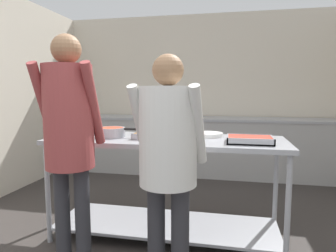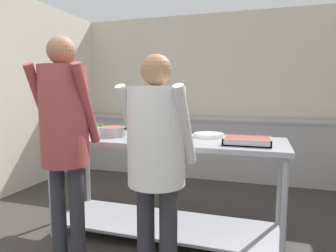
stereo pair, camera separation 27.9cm
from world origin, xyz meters
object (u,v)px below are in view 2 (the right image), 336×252
(plate_stack, at_px, (209,135))
(guest_serving_left, at_px, (64,127))
(sauce_pan, at_px, (113,131))
(water_bottle, at_px, (170,110))
(broccoli_bowl, at_px, (97,128))
(serving_tray_vegetables, at_px, (160,135))
(serving_tray_roast, at_px, (247,141))
(guest_serving_right, at_px, (156,148))

(plate_stack, distance_m, guest_serving_left, 1.28)
(sauce_pan, relative_size, water_bottle, 1.50)
(broccoli_bowl, xyz_separation_m, guest_serving_left, (0.25, -0.89, 0.12))
(serving_tray_vegetables, distance_m, water_bottle, 2.33)
(serving_tray_vegetables, height_order, water_bottle, water_bottle)
(broccoli_bowl, relative_size, guest_serving_left, 0.10)
(sauce_pan, xyz_separation_m, serving_tray_roast, (1.23, -0.06, -0.02))
(broccoli_bowl, distance_m, water_bottle, 2.03)
(plate_stack, distance_m, guest_serving_right, 0.88)
(plate_stack, distance_m, serving_tray_roast, 0.46)
(broccoli_bowl, height_order, plate_stack, broccoli_bowl)
(guest_serving_left, height_order, water_bottle, guest_serving_left)
(sauce_pan, height_order, serving_tray_vegetables, sauce_pan)
(broccoli_bowl, height_order, serving_tray_vegetables, broccoli_bowl)
(plate_stack, xyz_separation_m, guest_serving_right, (-0.21, -0.85, 0.02))
(plate_stack, bearing_deg, guest_serving_left, -137.69)
(guest_serving_left, xyz_separation_m, water_bottle, (-0.07, 2.91, -0.04))
(serving_tray_roast, height_order, guest_serving_left, guest_serving_left)
(serving_tray_roast, relative_size, guest_serving_left, 0.21)
(broccoli_bowl, xyz_separation_m, serving_tray_roast, (1.55, -0.32, -0.01))
(serving_tray_roast, bearing_deg, serving_tray_vegetables, 173.38)
(plate_stack, relative_size, guest_serving_right, 0.17)
(serving_tray_vegetables, bearing_deg, serving_tray_roast, -6.62)
(serving_tray_vegetables, height_order, guest_serving_left, guest_serving_left)
(sauce_pan, xyz_separation_m, guest_serving_right, (0.66, -0.63, -0.01))
(guest_serving_right, bearing_deg, water_bottle, 105.38)
(broccoli_bowl, height_order, water_bottle, water_bottle)
(serving_tray_vegetables, height_order, guest_serving_right, guest_serving_right)
(sauce_pan, bearing_deg, broccoli_bowl, 140.94)
(broccoli_bowl, distance_m, guest_serving_left, 0.93)
(serving_tray_roast, bearing_deg, sauce_pan, 177.20)
(broccoli_bowl, height_order, sauce_pan, same)
(sauce_pan, xyz_separation_m, water_bottle, (-0.14, 2.28, 0.07))
(serving_tray_roast, xyz_separation_m, guest_serving_left, (-1.30, -0.57, 0.13))
(guest_serving_left, bearing_deg, serving_tray_roast, 23.74)
(broccoli_bowl, relative_size, serving_tray_vegetables, 0.38)
(serving_tray_roast, relative_size, guest_serving_right, 0.23)
(guest_serving_left, bearing_deg, sauce_pan, 83.97)
(sauce_pan, xyz_separation_m, guest_serving_left, (-0.07, -0.63, 0.11))
(sauce_pan, distance_m, guest_serving_left, 0.64)
(broccoli_bowl, xyz_separation_m, sauce_pan, (0.32, -0.26, 0.02))
(sauce_pan, bearing_deg, water_bottle, 93.47)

